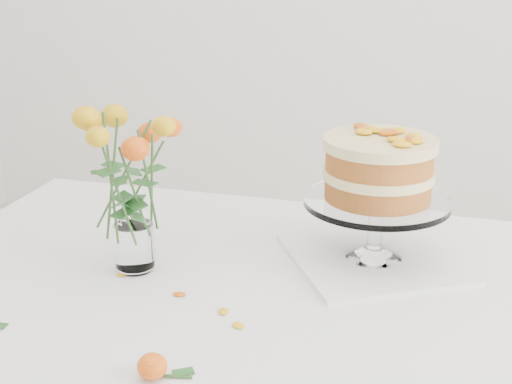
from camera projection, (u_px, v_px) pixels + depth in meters
table at (255, 317)px, 1.42m from camera, size 1.43×0.93×0.76m
napkin at (373, 259)px, 1.48m from camera, size 0.44×0.44×0.01m
cake_stand at (378, 175)px, 1.42m from camera, size 0.30×0.30×0.27m
rose_vase at (129, 160)px, 1.36m from camera, size 0.29×0.29×0.39m
loose_rose_far at (152, 366)px, 1.08m from camera, size 0.08×0.05×0.04m
stray_petal_a at (179, 294)px, 1.34m from camera, size 0.03×0.02×0.00m
stray_petal_b at (223, 311)px, 1.27m from camera, size 0.03×0.02×0.00m
stray_petal_c at (238, 326)px, 1.23m from camera, size 0.03×0.02×0.00m
stray_petal_d at (123, 274)px, 1.42m from camera, size 0.03×0.02×0.00m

